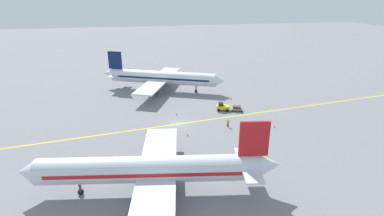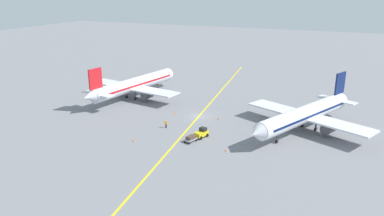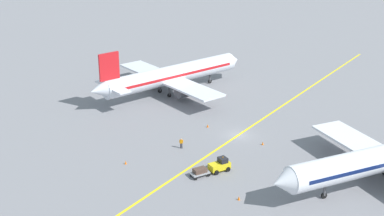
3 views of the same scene
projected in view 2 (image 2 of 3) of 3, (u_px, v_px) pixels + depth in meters
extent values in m
plane|color=slate|center=(199.00, 116.00, 88.57)|extent=(400.00, 400.00, 0.00)
cube|color=yellow|center=(199.00, 116.00, 88.57)|extent=(14.65, 119.20, 0.01)
cylinder|color=silver|center=(135.00, 84.00, 102.60)|extent=(8.73, 30.17, 3.60)
cone|color=silver|center=(171.00, 73.00, 115.44)|extent=(3.78, 2.95, 3.42)
cone|color=silver|center=(89.00, 97.00, 89.44)|extent=(3.53, 3.48, 3.06)
cube|color=red|center=(135.00, 84.00, 102.56)|extent=(8.25, 27.22, 0.50)
cube|color=silver|center=(133.00, 87.00, 102.03)|extent=(28.48, 9.96, 0.36)
cylinder|color=#4C4C51|center=(120.00, 89.00, 105.05)|extent=(2.72, 3.53, 2.20)
cylinder|color=#4C4C51|center=(147.00, 95.00, 99.78)|extent=(2.72, 3.53, 2.20)
cube|color=red|center=(95.00, 79.00, 90.19)|extent=(1.05, 4.00, 5.00)
cube|color=silver|center=(98.00, 94.00, 91.79)|extent=(9.28, 3.92, 0.24)
cylinder|color=#4C4C51|center=(157.00, 85.00, 110.95)|extent=(0.36, 0.36, 2.00)
cylinder|color=black|center=(158.00, 89.00, 111.26)|extent=(0.41, 0.84, 0.80)
cylinder|color=#4C4C51|center=(126.00, 93.00, 102.60)|extent=(0.36, 0.36, 2.00)
cylinder|color=black|center=(127.00, 97.00, 102.91)|extent=(0.41, 0.84, 0.80)
cylinder|color=#4C4C51|center=(135.00, 95.00, 100.92)|extent=(0.36, 0.36, 2.00)
cylinder|color=black|center=(135.00, 99.00, 101.22)|extent=(0.41, 0.84, 0.80)
cylinder|color=silver|center=(305.00, 114.00, 78.34)|extent=(15.55, 28.85, 3.60)
cone|color=silver|center=(256.00, 133.00, 67.99)|extent=(4.10, 3.59, 3.42)
cone|color=silver|center=(343.00, 98.00, 88.79)|extent=(4.02, 3.99, 3.06)
cube|color=#0F1E51|center=(305.00, 113.00, 78.29)|extent=(14.36, 26.13, 0.50)
cube|color=silver|center=(307.00, 116.00, 79.20)|extent=(27.68, 16.20, 0.36)
cylinder|color=#4C4C51|center=(329.00, 128.00, 76.06)|extent=(3.32, 3.82, 2.20)
cylinder|color=#4C4C51|center=(287.00, 116.00, 83.11)|extent=(3.32, 3.82, 2.20)
cube|color=#0F1E51|center=(340.00, 83.00, 85.96)|extent=(1.96, 3.80, 5.00)
cube|color=silver|center=(337.00, 100.00, 86.84)|extent=(9.19, 5.87, 0.24)
cylinder|color=#4C4C51|center=(277.00, 136.00, 72.95)|extent=(0.36, 0.36, 2.00)
cylinder|color=black|center=(277.00, 141.00, 73.26)|extent=(0.58, 0.84, 0.80)
cylinder|color=#4C4C51|center=(316.00, 125.00, 79.23)|extent=(0.36, 0.36, 2.00)
cylinder|color=black|center=(315.00, 129.00, 79.54)|extent=(0.58, 0.84, 0.80)
cylinder|color=#4C4C51|center=(303.00, 121.00, 81.49)|extent=(0.36, 0.36, 2.00)
cylinder|color=black|center=(302.00, 125.00, 81.79)|extent=(0.58, 0.84, 0.80)
cube|color=gold|center=(201.00, 134.00, 75.99)|extent=(2.36, 3.32, 0.90)
cube|color=black|center=(203.00, 129.00, 76.13)|extent=(1.55, 1.44, 0.70)
sphere|color=orange|center=(203.00, 127.00, 76.00)|extent=(0.16, 0.16, 0.16)
cylinder|color=black|center=(202.00, 133.00, 77.29)|extent=(0.46, 0.74, 0.70)
cylinder|color=black|center=(207.00, 135.00, 76.34)|extent=(0.46, 0.74, 0.70)
cylinder|color=black|center=(195.00, 136.00, 75.91)|extent=(0.46, 0.74, 0.70)
cylinder|color=black|center=(201.00, 138.00, 74.96)|extent=(0.46, 0.74, 0.70)
cube|color=gray|center=(191.00, 139.00, 73.80)|extent=(2.14, 2.91, 0.20)
cube|color=#4C382D|center=(191.00, 137.00, 73.68)|extent=(1.63, 2.08, 0.60)
cylinder|color=black|center=(192.00, 138.00, 75.04)|extent=(0.27, 0.46, 0.44)
cylinder|color=black|center=(197.00, 140.00, 74.24)|extent=(0.27, 0.46, 0.44)
cylinder|color=black|center=(185.00, 141.00, 73.56)|extent=(0.27, 0.46, 0.44)
cylinder|color=black|center=(190.00, 143.00, 72.76)|extent=(0.27, 0.46, 0.44)
cylinder|color=#23232D|center=(167.00, 126.00, 81.21)|extent=(0.16, 0.16, 0.85)
cylinder|color=#23232D|center=(166.00, 126.00, 81.17)|extent=(0.16, 0.16, 0.85)
cube|color=orange|center=(166.00, 123.00, 80.97)|extent=(0.42, 0.39, 0.60)
cylinder|color=orange|center=(167.00, 123.00, 81.02)|extent=(0.10, 0.10, 0.55)
cylinder|color=orange|center=(165.00, 123.00, 80.91)|extent=(0.10, 0.10, 0.55)
sphere|color=tan|center=(166.00, 121.00, 80.84)|extent=(0.22, 0.22, 0.22)
cone|color=orange|center=(218.00, 119.00, 86.10)|extent=(0.32, 0.32, 0.55)
cone|color=orange|center=(134.00, 140.00, 74.08)|extent=(0.32, 0.32, 0.55)
cone|color=orange|center=(226.00, 150.00, 69.66)|extent=(0.32, 0.32, 0.55)
cone|color=orange|center=(175.00, 113.00, 89.93)|extent=(0.32, 0.32, 0.55)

